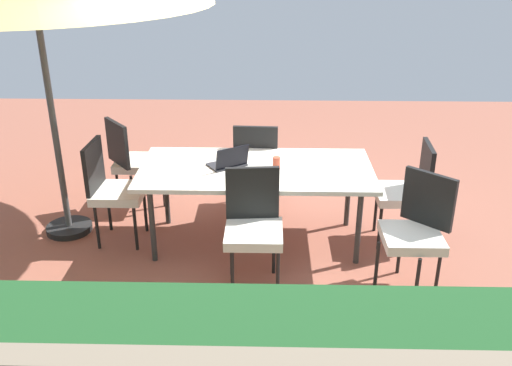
% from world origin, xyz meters
% --- Properties ---
extents(ground_plane, '(10.00, 10.00, 0.02)m').
position_xyz_m(ground_plane, '(0.00, 0.00, -0.01)').
color(ground_plane, '#935442').
extents(dining_table, '(2.10, 1.01, 0.76)m').
position_xyz_m(dining_table, '(0.00, 0.00, 0.71)').
color(dining_table, silver).
rests_on(dining_table, ground_plane).
extents(chair_south, '(0.46, 0.47, 0.98)m').
position_xyz_m(chair_south, '(0.01, -0.67, 0.55)').
color(chair_south, silver).
rests_on(chair_south, ground_plane).
extents(chair_southeast, '(0.58, 0.58, 0.98)m').
position_xyz_m(chair_southeast, '(1.30, -0.72, 0.55)').
color(chair_southeast, silver).
rests_on(chair_southeast, ground_plane).
extents(chair_east, '(0.47, 0.46, 0.98)m').
position_xyz_m(chair_east, '(1.33, -0.01, 0.55)').
color(chair_east, silver).
rests_on(chair_east, ground_plane).
extents(chair_northwest, '(0.59, 0.59, 0.98)m').
position_xyz_m(chair_northwest, '(-1.29, 0.72, 0.55)').
color(chair_northwest, silver).
rests_on(chair_northwest, ground_plane).
extents(chair_north, '(0.47, 0.48, 0.98)m').
position_xyz_m(chair_north, '(0.00, 0.67, 0.55)').
color(chair_north, silver).
rests_on(chair_north, ground_plane).
extents(chair_west, '(0.47, 0.46, 0.98)m').
position_xyz_m(chair_west, '(-1.39, -0.05, 0.55)').
color(chair_west, silver).
rests_on(chair_west, ground_plane).
extents(laptop, '(0.40, 0.38, 0.21)m').
position_xyz_m(laptop, '(0.25, -0.01, 0.81)').
color(laptop, '#2D2D33').
rests_on(laptop, dining_table).
extents(cup, '(0.07, 0.07, 0.11)m').
position_xyz_m(cup, '(-0.18, 0.01, 0.82)').
color(cup, '#CC4C33').
rests_on(cup, dining_table).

